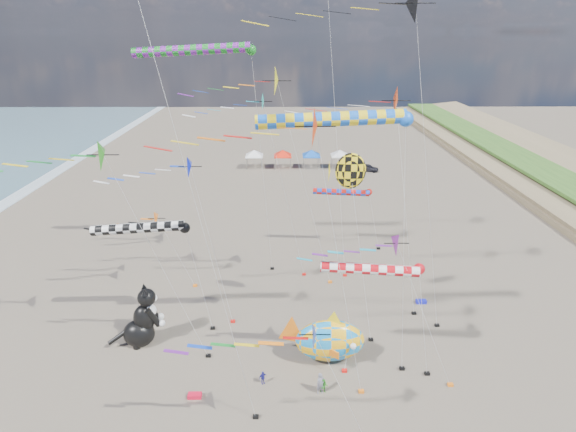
# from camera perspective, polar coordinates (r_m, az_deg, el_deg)

# --- Properties ---
(delta_kite_0) EXTENTS (14.20, 2.83, 25.54)m
(delta_kite_0) POSITION_cam_1_polar(r_m,az_deg,el_deg) (31.51, 15.27, 24.38)
(delta_kite_0) COLOR black
(delta_kite_0) RESTS_ON ground
(delta_kite_1) EXTENTS (8.92, 1.73, 7.89)m
(delta_kite_1) POSITION_cam_1_polar(r_m,az_deg,el_deg) (41.94, -17.38, -0.76)
(delta_kite_1) COLOR orange
(delta_kite_1) RESTS_ON ground
(delta_kite_2) EXTENTS (12.79, 2.19, 16.68)m
(delta_kite_2) POSITION_cam_1_polar(r_m,az_deg,el_deg) (29.94, -22.26, 6.92)
(delta_kite_2) COLOR #2A9220
(delta_kite_2) RESTS_ON ground
(delta_kite_3) EXTENTS (10.49, 1.75, 9.42)m
(delta_kite_3) POSITION_cam_1_polar(r_m,az_deg,el_deg) (23.72, -0.05, -14.55)
(delta_kite_3) COLOR blue
(delta_kite_3) RESTS_ON ground
(delta_kite_4) EXTENTS (9.28, 1.67, 17.93)m
(delta_kite_4) POSITION_cam_1_polar(r_m,az_deg,el_deg) (39.44, -3.82, 13.96)
(delta_kite_4) COLOR #1AC5C1
(delta_kite_4) RESTS_ON ground
(delta_kite_6) EXTENTS (9.96, 1.69, 11.38)m
(delta_kite_6) POSITION_cam_1_polar(r_m,az_deg,el_deg) (27.44, 12.37, -4.68)
(delta_kite_6) COLOR #7C178A
(delta_kite_6) RESTS_ON ground
(delta_kite_7) EXTENTS (11.87, 2.67, 20.06)m
(delta_kite_7) POSITION_cam_1_polar(r_m,az_deg,el_deg) (37.67, -0.62, 16.44)
(delta_kite_7) COLOR yellow
(delta_kite_7) RESTS_ON ground
(delta_kite_8) EXTENTS (12.30, 2.34, 19.20)m
(delta_kite_8) POSITION_cam_1_polar(r_m,az_deg,el_deg) (23.71, 0.11, 11.06)
(delta_kite_8) COLOR red
(delta_kite_8) RESTS_ON ground
(delta_kite_9) EXTENTS (12.21, 2.40, 19.02)m
(delta_kite_9) POSITION_cam_1_polar(r_m,az_deg,el_deg) (33.32, 11.95, 13.50)
(delta_kite_9) COLOR red
(delta_kite_9) RESTS_ON ground
(delta_kite_10) EXTENTS (9.42, 1.95, 14.12)m
(delta_kite_10) POSITION_cam_1_polar(r_m,az_deg,el_deg) (33.55, -14.07, 5.08)
(delta_kite_10) COLOR #0719C5
(delta_kite_10) RESTS_ON ground
(windsock_0) EXTENTS (7.59, 0.69, 7.09)m
(windsock_0) POSITION_cam_1_polar(r_m,az_deg,el_deg) (47.73, 7.19, 2.99)
(windsock_0) COLOR red
(windsock_0) RESTS_ON ground
(windsock_1) EXTENTS (8.55, 0.81, 9.43)m
(windsock_1) POSITION_cam_1_polar(r_m,az_deg,el_deg) (34.68, -17.85, -1.52)
(windsock_1) COLOR black
(windsock_1) RESTS_ON ground
(windsock_2) EXTENTS (7.93, 0.73, 8.85)m
(windsock_2) POSITION_cam_1_polar(r_m,az_deg,el_deg) (29.11, 11.10, -6.72)
(windsock_2) COLOR red
(windsock_2) RESTS_ON ground
(windsock_3) EXTENTS (10.18, 0.88, 18.26)m
(windsock_3) POSITION_cam_1_polar(r_m,az_deg,el_deg) (26.02, 6.44, 11.99)
(windsock_3) COLOR blue
(windsock_3) RESTS_ON ground
(windsock_4) EXTENTS (11.72, 0.89, 21.41)m
(windsock_4) POSITION_cam_1_polar(r_m,az_deg,el_deg) (40.86, -11.50, 19.87)
(windsock_4) COLOR #178023
(windsock_4) RESTS_ON ground
(angelfish_kite) EXTENTS (3.74, 3.02, 14.53)m
(angelfish_kite) POSITION_cam_1_polar(r_m,az_deg,el_deg) (32.37, 7.59, 5.51)
(angelfish_kite) COLOR yellow
(angelfish_kite) RESTS_ON ground
(cat_inflatable) EXTENTS (4.05, 2.92, 4.93)m
(cat_inflatable) POSITION_cam_1_polar(r_m,az_deg,el_deg) (36.51, -18.28, -11.99)
(cat_inflatable) COLOR black
(cat_inflatable) RESTS_ON ground
(fish_inflatable) EXTENTS (6.69, 3.46, 4.47)m
(fish_inflatable) POSITION_cam_1_polar(r_m,az_deg,el_deg) (33.40, 5.23, -15.47)
(fish_inflatable) COLOR #1587D3
(fish_inflatable) RESTS_ON ground
(person_adult) EXTENTS (0.69, 0.59, 1.59)m
(person_adult) POSITION_cam_1_polar(r_m,az_deg,el_deg) (31.81, 4.14, -20.44)
(person_adult) COLOR slate
(person_adult) RESTS_ON ground
(child_green) EXTENTS (0.56, 0.46, 1.06)m
(child_green) POSITION_cam_1_polar(r_m,az_deg,el_deg) (32.05, 4.58, -20.72)
(child_green) COLOR #238E1D
(child_green) RESTS_ON ground
(child_blue) EXTENTS (0.63, 0.51, 1.00)m
(child_blue) POSITION_cam_1_polar(r_m,az_deg,el_deg) (32.63, -3.22, -19.79)
(child_blue) COLOR #262494
(child_blue) RESTS_ON ground
(kite_bag_1) EXTENTS (0.90, 0.44, 0.30)m
(kite_bag_1) POSITION_cam_1_polar(r_m,az_deg,el_deg) (36.65, 5.43, -15.10)
(kite_bag_1) COLOR black
(kite_bag_1) RESTS_ON ground
(kite_bag_2) EXTENTS (0.90, 0.44, 0.30)m
(kite_bag_2) POSITION_cam_1_polar(r_m,az_deg,el_deg) (42.33, 16.55, -10.37)
(kite_bag_2) COLOR #1216B9
(kite_bag_2) RESTS_ON ground
(kite_bag_3) EXTENTS (0.90, 0.44, 0.30)m
(kite_bag_3) POSITION_cam_1_polar(r_m,az_deg,el_deg) (32.47, -11.76, -21.43)
(kite_bag_3) COLOR red
(kite_bag_3) RESTS_ON ground
(tent_row) EXTENTS (19.20, 4.20, 3.80)m
(tent_row) POSITION_cam_1_polar(r_m,az_deg,el_deg) (79.16, 1.16, 8.29)
(tent_row) COLOR white
(tent_row) RESTS_ON ground
(parked_car) EXTENTS (3.95, 2.63, 1.25)m
(parked_car) POSITION_cam_1_polar(r_m,az_deg,el_deg) (79.20, 10.09, 6.06)
(parked_car) COLOR #26262D
(parked_car) RESTS_ON ground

